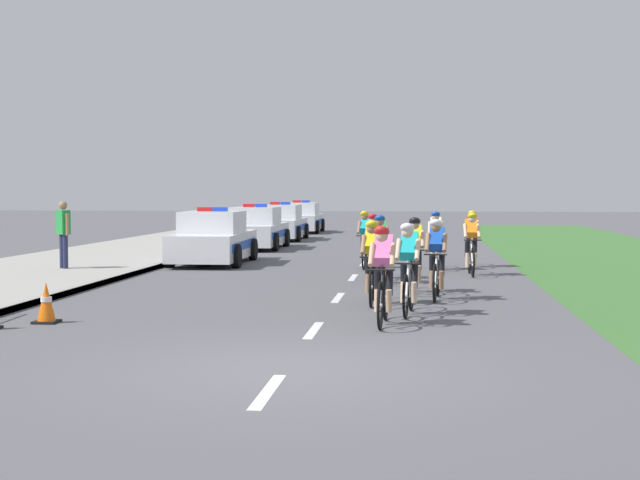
% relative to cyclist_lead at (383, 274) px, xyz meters
% --- Properties ---
extents(ground_plane, '(160.00, 160.00, 0.00)m').
position_rel_cyclist_lead_xyz_m(ground_plane, '(-0.99, -3.48, -0.79)').
color(ground_plane, '#56565B').
extents(sidewalk_slab, '(5.14, 60.00, 0.12)m').
position_rel_cyclist_lead_xyz_m(sidewalk_slab, '(-8.81, 10.52, -0.73)').
color(sidewalk_slab, '#A3A099').
rests_on(sidewalk_slab, ground).
extents(kerb_edge, '(0.16, 60.00, 0.13)m').
position_rel_cyclist_lead_xyz_m(kerb_edge, '(-6.32, 10.52, -0.72)').
color(kerb_edge, '#9E9E99').
rests_on(kerb_edge, ground).
extents(lane_markings_centre, '(0.14, 25.60, 0.01)m').
position_rel_cyclist_lead_xyz_m(lane_markings_centre, '(-0.99, 7.39, -0.78)').
color(lane_markings_centre, white).
rests_on(lane_markings_centre, ground).
extents(cyclist_lead, '(0.43, 1.72, 1.56)m').
position_rel_cyclist_lead_xyz_m(cyclist_lead, '(0.00, 0.00, 0.00)').
color(cyclist_lead, black).
rests_on(cyclist_lead, ground).
extents(cyclist_second, '(0.44, 1.72, 1.56)m').
position_rel_cyclist_lead_xyz_m(cyclist_second, '(0.38, 1.18, 0.00)').
color(cyclist_second, black).
rests_on(cyclist_second, ground).
extents(cyclist_third, '(0.42, 1.72, 1.56)m').
position_rel_cyclist_lead_xyz_m(cyclist_third, '(-0.28, 2.49, 0.00)').
color(cyclist_third, black).
rests_on(cyclist_third, ground).
extents(cyclist_fourth, '(0.44, 1.72, 1.56)m').
position_rel_cyclist_lead_xyz_m(cyclist_fourth, '(0.88, 3.29, 0.00)').
color(cyclist_fourth, black).
rests_on(cyclist_fourth, ground).
extents(cyclist_fifth, '(0.42, 1.72, 1.56)m').
position_rel_cyclist_lead_xyz_m(cyclist_fifth, '(0.46, 4.46, 0.00)').
color(cyclist_fifth, black).
rests_on(cyclist_fifth, ground).
extents(cyclist_sixth, '(0.42, 1.72, 1.56)m').
position_rel_cyclist_lead_xyz_m(cyclist_sixth, '(-0.30, 6.14, 0.00)').
color(cyclist_sixth, black).
rests_on(cyclist_sixth, ground).
extents(cyclist_seventh, '(0.45, 1.72, 1.56)m').
position_rel_cyclist_lead_xyz_m(cyclist_seventh, '(-0.47, 7.19, 0.00)').
color(cyclist_seventh, black).
rests_on(cyclist_seventh, ground).
extents(cyclist_eighth, '(0.42, 1.72, 1.56)m').
position_rel_cyclist_lead_xyz_m(cyclist_eighth, '(1.81, 8.24, 0.00)').
color(cyclist_eighth, black).
rests_on(cyclist_eighth, ground).
extents(cyclist_ninth, '(0.43, 1.72, 1.56)m').
position_rel_cyclist_lead_xyz_m(cyclist_ninth, '(-0.84, 9.96, 0.00)').
color(cyclist_ninth, black).
rests_on(cyclist_ninth, ground).
extents(cyclist_tenth, '(0.42, 1.72, 1.56)m').
position_rel_cyclist_lead_xyz_m(cyclist_tenth, '(0.99, 9.72, 0.00)').
color(cyclist_tenth, black).
rests_on(cyclist_tenth, ground).
extents(cyclist_eleventh, '(0.43, 1.72, 1.56)m').
position_rel_cyclist_lead_xyz_m(cyclist_eleventh, '(1.98, 10.69, 0.00)').
color(cyclist_eleventh, black).
rests_on(cyclist_eleventh, ground).
extents(police_car_nearest, '(2.08, 4.44, 1.59)m').
position_rel_cyclist_lead_xyz_m(police_car_nearest, '(-5.19, 10.96, -0.11)').
color(police_car_nearest, white).
rests_on(police_car_nearest, ground).
extents(police_car_second, '(2.02, 4.41, 1.59)m').
position_rel_cyclist_lead_xyz_m(police_car_second, '(-5.19, 17.54, -0.11)').
color(police_car_second, silver).
rests_on(police_car_second, ground).
extents(police_car_third, '(2.02, 4.41, 1.59)m').
position_rel_cyclist_lead_xyz_m(police_car_third, '(-5.19, 23.27, -0.11)').
color(police_car_third, silver).
rests_on(police_car_third, ground).
extents(police_car_furthest, '(2.04, 4.42, 1.59)m').
position_rel_cyclist_lead_xyz_m(police_car_furthest, '(-5.19, 30.01, -0.11)').
color(police_car_furthest, silver).
rests_on(police_car_furthest, ground).
extents(traffic_cone_mid, '(0.36, 0.36, 0.64)m').
position_rel_cyclist_lead_xyz_m(traffic_cone_mid, '(-5.19, -0.34, -0.48)').
color(traffic_cone_mid, black).
rests_on(traffic_cone_mid, ground).
extents(spectator_closest, '(0.44, 0.41, 1.68)m').
position_rel_cyclist_lead_xyz_m(spectator_closest, '(-8.24, 7.75, 0.30)').
color(spectator_closest, '#23284C').
rests_on(spectator_closest, sidewalk_slab).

